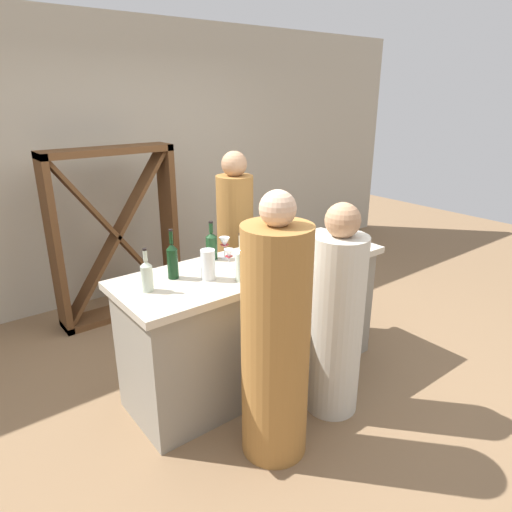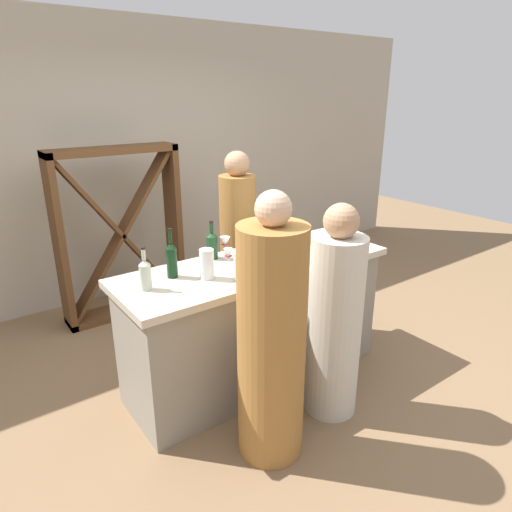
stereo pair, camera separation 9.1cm
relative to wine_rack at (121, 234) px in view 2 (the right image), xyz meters
name	(u,v)px [view 2 (the right image)]	position (x,y,z in m)	size (l,w,h in m)	color
ground_plane	(256,375)	(0.39, -1.65, -0.81)	(12.00, 12.00, 0.00)	#846647
back_wall	(132,162)	(0.39, 0.55, 0.59)	(8.00, 0.10, 2.80)	#B2A893
bar_counter	(256,321)	(0.39, -1.65, -0.34)	(2.03, 0.70, 0.94)	gray
wine_rack	(121,234)	(0.00, 0.00, 0.00)	(1.18, 0.28, 1.63)	brown
wine_bottle_leftmost_clear_pale	(145,274)	(-0.43, -1.63, 0.23)	(0.07, 0.07, 0.27)	#B7C6B2
wine_bottle_second_left_dark_green	(172,259)	(-0.21, -1.54, 0.25)	(0.07, 0.07, 0.33)	black
wine_bottle_center_clear_pale	(240,263)	(0.12, -1.85, 0.25)	(0.08, 0.08, 0.32)	#B7C6B2
wine_bottle_second_right_olive_green	(212,244)	(0.18, -1.39, 0.24)	(0.08, 0.08, 0.28)	#193D1E
wine_bottle_rightmost_dark_green	(263,240)	(0.53, -1.55, 0.24)	(0.07, 0.07, 0.31)	black
wine_glass_near_left	(308,242)	(0.80, -1.74, 0.23)	(0.08, 0.08, 0.14)	white
wine_glass_near_center	(228,255)	(0.16, -1.64, 0.23)	(0.07, 0.07, 0.15)	white
wine_glass_near_right	(275,237)	(0.65, -1.53, 0.24)	(0.07, 0.07, 0.16)	white
wine_glass_far_left	(225,243)	(0.26, -1.44, 0.24)	(0.08, 0.08, 0.16)	white
water_pitcher	(207,264)	(-0.04, -1.70, 0.23)	(0.09, 0.09, 0.20)	silver
person_left_guest	(335,321)	(0.58, -2.26, -0.14)	(0.42, 0.42, 1.46)	beige
person_center_guest	(272,342)	(0.01, -2.32, -0.07)	(0.42, 0.42, 1.62)	#9E6B33
person_right_guest	(238,249)	(0.73, -0.91, -0.05)	(0.36, 0.36, 1.63)	#9E6B33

